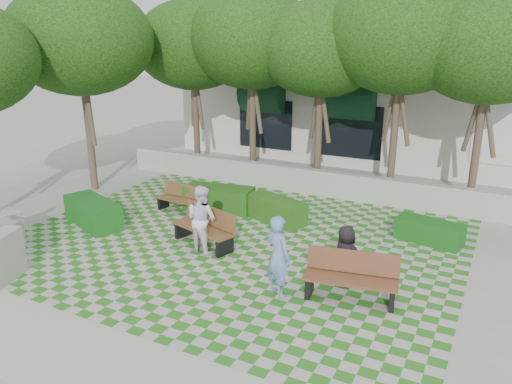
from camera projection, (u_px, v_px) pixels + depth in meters
The scene contains 17 objects.
ground at pixel (212, 256), 12.89m from camera, with size 90.00×90.00×0.00m, color gray.
lawn at pixel (232, 243), 13.73m from camera, with size 12.00×12.00×0.00m, color #2B721E.
sidewalk_south at pixel (72, 356), 8.91m from camera, with size 16.00×2.00×0.01m, color #9E9B93.
sidewalk_west at pixel (47, 204), 16.88m from camera, with size 2.00×12.00×0.01m, color #9E9B93.
retaining_wall at pixel (303, 180), 18.00m from camera, with size 15.00×0.36×0.90m, color #9E9B93.
bench_east at pixel (351, 278), 10.69m from camera, with size 2.07×1.00×1.04m.
bench_mid at pixel (205, 228), 13.48m from camera, with size 2.06×1.20×1.03m.
bench_west at pixel (182, 199), 16.02m from camera, with size 1.71×0.69×0.88m.
hedge_east at pixel (429, 232), 13.69m from camera, with size 1.77×0.71×0.62m, color #134A16.
hedge_midright at pixel (275, 210), 15.27m from camera, with size 2.03×0.81×0.71m, color #204B14.
hedge_midleft at pixel (219, 198), 16.21m from camera, with size 2.21×0.88×0.77m, color #1A4512.
hedge_west at pixel (93, 212), 14.95m from camera, with size 2.19×0.88×0.77m, color #144E19.
person_blue at pixel (278, 256), 10.73m from camera, with size 0.67×0.44×1.85m, color #6783BB.
person_dark at pixel (345, 256), 11.27m from camera, with size 0.69×0.45×1.41m, color black.
person_white at pixel (202, 219), 12.98m from camera, with size 0.87×0.68×1.79m, color white.
tree_row at pixel (254, 43), 17.18m from camera, with size 17.70×13.40×7.41m.
building at pixel (386, 100), 23.64m from camera, with size 18.00×8.92×5.15m.
Camera 1 is at (6.41, -9.95, 5.49)m, focal length 35.00 mm.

